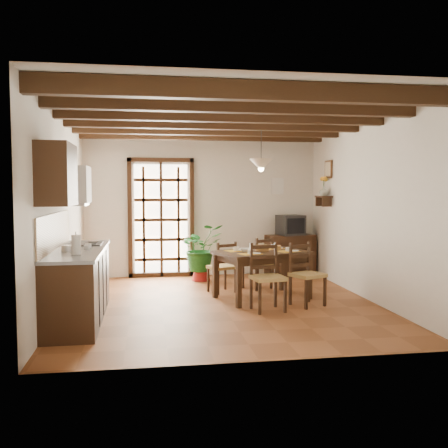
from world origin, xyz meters
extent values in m
plane|color=brown|center=(0.00, 0.00, 0.00)|extent=(5.00, 5.00, 0.00)
cube|color=silver|center=(0.00, 2.50, 1.40)|extent=(4.50, 0.02, 2.80)
cube|color=silver|center=(0.00, -2.50, 1.40)|extent=(4.50, 0.02, 2.80)
cube|color=silver|center=(-2.25, 0.00, 1.40)|extent=(0.02, 5.00, 2.80)
cube|color=silver|center=(2.25, 0.00, 1.40)|extent=(0.02, 5.00, 2.80)
cube|color=white|center=(0.00, 0.00, 2.80)|extent=(4.50, 5.00, 0.02)
cube|color=black|center=(0.00, -2.10, 2.69)|extent=(4.50, 0.14, 0.20)
cube|color=black|center=(0.00, -1.26, 2.69)|extent=(4.50, 0.14, 0.20)
cube|color=black|center=(0.00, -0.42, 2.69)|extent=(4.50, 0.14, 0.20)
cube|color=black|center=(0.00, 0.42, 2.69)|extent=(4.50, 0.14, 0.20)
cube|color=black|center=(0.00, 1.26, 2.69)|extent=(4.50, 0.14, 0.20)
cube|color=black|center=(0.00, 2.10, 2.69)|extent=(4.50, 0.14, 0.20)
cube|color=white|center=(-0.80, 2.49, 1.10)|extent=(1.01, 0.02, 2.11)
cube|color=black|center=(-0.80, 2.44, 2.24)|extent=(1.26, 0.10, 0.08)
cube|color=black|center=(-1.39, 2.44, 1.10)|extent=(0.08, 0.10, 2.28)
cube|color=black|center=(-0.21, 2.44, 1.10)|extent=(0.08, 0.10, 2.28)
cube|color=black|center=(-0.80, 2.42, 1.10)|extent=(1.01, 0.03, 2.02)
cube|color=black|center=(-1.95, -0.60, 0.44)|extent=(0.60, 2.20, 0.88)
cube|color=slate|center=(-1.95, -0.60, 0.90)|extent=(0.64, 2.25, 0.04)
cube|color=tan|center=(-2.23, -0.60, 1.13)|extent=(0.02, 2.20, 0.50)
cube|color=black|center=(-2.08, -1.30, 1.85)|extent=(0.35, 0.80, 0.70)
cube|color=white|center=(-2.05, -0.05, 1.75)|extent=(0.38, 0.60, 0.50)
cube|color=silver|center=(-2.05, -0.05, 1.48)|extent=(0.32, 0.55, 0.04)
cube|color=black|center=(-1.95, -0.05, 0.93)|extent=(0.50, 0.55, 0.02)
cylinder|color=white|center=(-1.90, -1.15, 1.03)|extent=(0.11, 0.11, 0.24)
cylinder|color=silver|center=(-2.05, -0.85, 0.95)|extent=(0.14, 0.14, 0.10)
cube|color=#311D0F|center=(0.67, 0.26, 0.71)|extent=(1.56, 1.25, 0.05)
cube|color=#311D0F|center=(0.67, 0.26, 0.64)|extent=(1.40, 1.13, 0.10)
cube|color=#311D0F|center=(1.14, 0.81, 0.34)|extent=(0.09, 0.09, 0.69)
cube|color=#311D0F|center=(-0.03, 0.42, 0.34)|extent=(0.09, 0.09, 0.69)
cube|color=#311D0F|center=(1.38, 0.10, 0.34)|extent=(0.09, 0.09, 0.69)
cube|color=#311D0F|center=(0.20, -0.29, 0.34)|extent=(0.09, 0.09, 0.69)
cube|color=#AA8948|center=(0.57, -0.52, 0.46)|extent=(0.48, 0.46, 0.05)
cube|color=black|center=(0.55, -0.34, 0.70)|extent=(0.43, 0.09, 0.47)
cube|color=black|center=(0.57, -0.52, 0.23)|extent=(0.46, 0.44, 0.46)
cube|color=#AA8948|center=(1.21, -0.30, 0.45)|extent=(0.55, 0.54, 0.05)
cube|color=black|center=(1.14, -0.15, 0.68)|extent=(0.40, 0.20, 0.46)
cube|color=black|center=(1.21, -0.30, 0.22)|extent=(0.52, 0.51, 0.45)
cube|color=#AA8948|center=(0.13, 0.82, 0.41)|extent=(0.50, 0.49, 0.05)
cube|color=black|center=(0.19, 0.68, 0.63)|extent=(0.37, 0.18, 0.42)
cube|color=black|center=(0.13, 0.82, 0.21)|extent=(0.47, 0.46, 0.41)
cube|color=#AA8948|center=(0.77, 1.04, 0.44)|extent=(0.55, 0.54, 0.05)
cube|color=black|center=(0.86, 0.90, 0.66)|extent=(0.36, 0.24, 0.45)
cube|color=black|center=(0.77, 1.04, 0.22)|extent=(0.52, 0.52, 0.44)
cube|color=gold|center=(0.33, 0.05, 0.71)|extent=(0.31, 0.23, 0.01)
cube|color=gold|center=(1.01, 0.05, 0.71)|extent=(0.31, 0.23, 0.01)
cube|color=gold|center=(0.33, 0.47, 0.71)|extent=(0.31, 0.23, 0.01)
cube|color=gold|center=(1.01, 0.47, 0.71)|extent=(0.31, 0.23, 0.01)
cylinder|color=olive|center=(0.67, 0.26, 0.76)|extent=(0.21, 0.21, 0.09)
imported|color=white|center=(0.43, 0.23, 0.76)|extent=(0.28, 0.28, 0.05)
cube|color=black|center=(1.70, 2.23, 0.40)|extent=(0.99, 0.57, 0.79)
cube|color=black|center=(1.70, 2.23, 0.98)|extent=(0.54, 0.51, 0.39)
cube|color=black|center=(1.70, 2.02, 0.98)|extent=(0.37, 0.10, 0.30)
cube|color=white|center=(1.50, 2.48, 1.75)|extent=(0.25, 0.03, 0.32)
cone|color=maroon|center=(-0.09, 1.90, 0.11)|extent=(0.34, 0.34, 0.21)
imported|color=#144C19|center=(-0.09, 1.90, 0.57)|extent=(2.52, 2.36, 2.25)
cube|color=black|center=(2.14, 1.60, 1.55)|extent=(0.20, 0.42, 0.03)
cube|color=black|center=(2.14, 1.43, 1.46)|extent=(0.18, 0.03, 0.18)
cube|color=black|center=(2.14, 1.77, 1.46)|extent=(0.18, 0.03, 0.18)
imported|color=#B2BFB2|center=(2.14, 1.60, 1.65)|extent=(0.15, 0.15, 0.15)
sphere|color=gold|center=(2.14, 1.60, 1.86)|extent=(0.14, 0.14, 0.14)
cylinder|color=#144C19|center=(2.14, 1.60, 1.71)|extent=(0.01, 0.01, 0.28)
cube|color=brown|center=(2.23, 1.60, 2.05)|extent=(0.03, 0.32, 0.32)
cube|color=#C3B292|center=(2.21, 1.60, 2.05)|extent=(0.01, 0.26, 0.26)
cylinder|color=black|center=(0.67, 0.36, 2.45)|extent=(0.01, 0.01, 0.70)
cone|color=beige|center=(0.67, 0.36, 2.08)|extent=(0.36, 0.36, 0.14)
sphere|color=#FFD88C|center=(0.67, 0.36, 2.00)|extent=(0.09, 0.09, 0.09)
camera|label=1|loc=(-1.08, -7.16, 1.69)|focal=40.00mm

